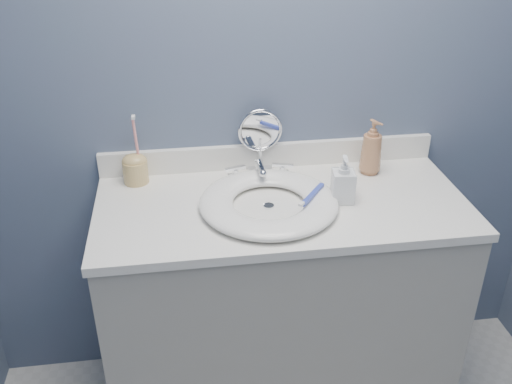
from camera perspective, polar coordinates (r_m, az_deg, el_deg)
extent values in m
cube|color=#4E5E75|center=(1.99, 1.37, 11.00)|extent=(2.20, 0.02, 2.40)
cube|color=#A4A096|center=(2.14, 2.35, -11.57)|extent=(1.20, 0.55, 0.85)
cube|color=white|center=(1.88, 2.62, -1.36)|extent=(1.22, 0.57, 0.03)
cube|color=white|center=(2.08, 1.33, 3.69)|extent=(1.22, 0.02, 0.09)
cylinder|color=silver|center=(1.84, 1.27, -1.43)|extent=(0.04, 0.04, 0.01)
cube|color=silver|center=(2.02, 0.31, 1.61)|extent=(0.22, 0.05, 0.01)
cylinder|color=silver|center=(2.01, 0.31, 2.34)|extent=(0.03, 0.03, 0.06)
cylinder|color=silver|center=(1.96, 0.51, 2.46)|extent=(0.02, 0.09, 0.02)
sphere|color=silver|center=(1.92, 0.71, 1.86)|extent=(0.03, 0.03, 0.03)
cylinder|color=silver|center=(2.00, -2.10, 1.85)|extent=(0.02, 0.02, 0.03)
cube|color=silver|center=(1.99, -2.11, 2.39)|extent=(0.08, 0.03, 0.01)
cylinder|color=silver|center=(2.03, 2.69, 2.17)|extent=(0.02, 0.02, 0.03)
cube|color=silver|center=(2.02, 2.70, 2.70)|extent=(0.08, 0.03, 0.01)
cylinder|color=silver|center=(2.08, 0.40, 2.37)|extent=(0.09, 0.09, 0.01)
cylinder|color=silver|center=(2.05, 0.41, 3.85)|extent=(0.01, 0.01, 0.12)
torus|color=silver|center=(2.01, 0.42, 6.21)|extent=(0.16, 0.02, 0.16)
cylinder|color=white|center=(2.01, 0.42, 6.21)|extent=(0.13, 0.01, 0.13)
imported|color=#AB734D|center=(2.06, 11.50, 4.43)|extent=(0.10, 0.10, 0.20)
imported|color=silver|center=(1.86, 8.74, 1.28)|extent=(0.08, 0.08, 0.16)
cylinder|color=tan|center=(2.02, -11.95, 2.00)|extent=(0.09, 0.09, 0.08)
ellipsoid|color=tan|center=(2.00, -12.06, 3.04)|extent=(0.09, 0.07, 0.05)
cylinder|color=pink|center=(1.97, -11.91, 5.05)|extent=(0.02, 0.03, 0.16)
cube|color=white|center=(1.93, -12.18, 7.32)|extent=(0.01, 0.02, 0.01)
cube|color=#3143AF|center=(1.83, 5.68, -0.27)|extent=(0.11, 0.13, 0.01)
cube|color=white|center=(1.76, 4.57, -1.21)|extent=(0.02, 0.03, 0.01)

